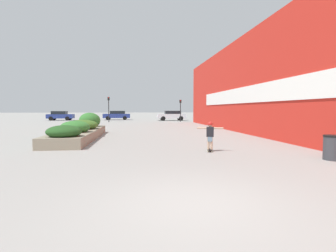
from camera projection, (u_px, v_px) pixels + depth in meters
ground_plane at (197, 204)px, 5.02m from camera, size 300.00×300.00×0.00m
building_wall_right at (256, 82)px, 18.28m from camera, size 0.67×37.37×7.42m
planter_box at (81, 129)px, 16.51m from camera, size 2.10×9.43×1.57m
skateboard at (210, 150)px, 11.30m from camera, size 0.35×0.60×0.09m
skateboarder at (210, 133)px, 11.26m from camera, size 1.09×0.38×1.20m
trash_bin at (333, 148)px, 9.41m from camera, size 0.67×0.67×0.89m
car_leftmost at (117, 115)px, 45.56m from camera, size 4.60×1.99×1.57m
car_center_left at (172, 115)px, 42.81m from camera, size 4.66×2.02×1.59m
car_center_right at (60, 115)px, 43.55m from camera, size 4.17×1.96×1.54m
traffic_light_left at (109, 105)px, 37.09m from camera, size 0.28×0.30×3.56m
traffic_light_right at (180, 107)px, 38.52m from camera, size 0.28×0.30×3.22m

